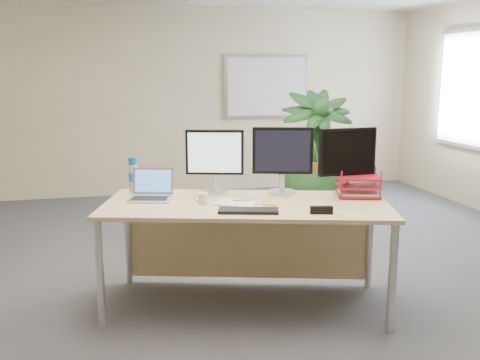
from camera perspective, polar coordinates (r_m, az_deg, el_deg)
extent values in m
plane|color=#46464B|center=(4.36, 2.54, -12.42)|extent=(8.00, 8.00, 0.00)
cube|color=beige|center=(7.92, -5.70, 8.38)|extent=(7.00, 0.04, 2.70)
cube|color=#B7B6BB|center=(8.14, 2.82, 9.92)|extent=(1.30, 0.03, 0.95)
cube|color=silver|center=(8.12, 2.86, 9.91)|extent=(1.20, 0.01, 0.85)
cube|color=#B7B6BB|center=(7.67, 23.33, 8.92)|extent=(0.03, 1.30, 1.55)
cube|color=white|center=(7.66, 23.21, 8.93)|extent=(0.01, 1.20, 1.45)
cube|color=#D2B47C|center=(3.97, 0.68, -2.67)|extent=(2.27, 1.45, 0.03)
cube|color=#D2B47C|center=(4.48, 0.83, -6.41)|extent=(1.93, 0.59, 0.66)
cylinder|color=silver|center=(3.88, -14.73, -9.66)|extent=(0.06, 0.06, 0.78)
cylinder|color=silver|center=(3.82, 15.94, -10.07)|extent=(0.06, 0.06, 0.78)
cylinder|color=silver|center=(4.60, -11.87, -6.19)|extent=(0.06, 0.06, 0.78)
cylinder|color=silver|center=(4.55, 13.66, -6.47)|extent=(0.06, 0.06, 0.78)
imported|color=#133618|center=(5.98, 7.87, 1.58)|extent=(0.96, 0.96, 1.50)
cylinder|color=silver|center=(4.28, -2.67, -1.30)|extent=(0.21, 0.21, 0.02)
cylinder|color=silver|center=(4.26, -2.68, -0.34)|extent=(0.04, 0.04, 0.12)
cube|color=black|center=(4.22, -2.71, 2.98)|extent=(0.45, 0.17, 0.35)
cube|color=silver|center=(4.19, -2.74, 2.93)|extent=(0.40, 0.12, 0.31)
cylinder|color=silver|center=(4.29, 4.49, -1.29)|extent=(0.22, 0.22, 0.02)
cylinder|color=silver|center=(4.27, 4.51, -0.30)|extent=(0.04, 0.04, 0.13)
cube|color=black|center=(4.23, 4.56, 3.15)|extent=(0.47, 0.18, 0.37)
cube|color=black|center=(4.20, 4.58, 3.09)|extent=(0.42, 0.13, 0.32)
cylinder|color=silver|center=(4.30, 11.21, -1.44)|extent=(0.22, 0.22, 0.02)
cylinder|color=silver|center=(4.28, 11.25, -0.45)|extent=(0.04, 0.04, 0.13)
cube|color=black|center=(4.24, 11.39, 2.98)|extent=(0.48, 0.07, 0.37)
cube|color=black|center=(4.22, 11.56, 2.93)|extent=(0.43, 0.03, 0.32)
cube|color=silver|center=(4.10, -9.59, -2.03)|extent=(0.36, 0.30, 0.02)
cube|color=black|center=(4.09, -9.62, -1.93)|extent=(0.30, 0.21, 0.00)
cube|color=silver|center=(4.21, -9.26, -0.09)|extent=(0.32, 0.14, 0.21)
cube|color=#5585DC|center=(4.20, -9.28, -0.11)|extent=(0.28, 0.12, 0.17)
cube|color=black|center=(3.70, 0.90, -3.29)|extent=(0.44, 0.25, 0.02)
cylinder|color=white|center=(3.94, -3.98, -1.98)|extent=(0.07, 0.07, 0.08)
torus|color=white|center=(3.93, -4.57, -2.01)|extent=(0.06, 0.03, 0.06)
cube|color=white|center=(3.94, -0.32, -2.47)|extent=(0.36, 0.35, 0.01)
cylinder|color=orange|center=(3.98, 0.31, -2.15)|extent=(0.14, 0.02, 0.01)
cylinder|color=#FFFD1A|center=(3.88, 3.21, -2.65)|extent=(0.11, 0.08, 0.02)
cylinder|color=#B0C3CF|center=(4.40, -11.31, 0.18)|extent=(0.07, 0.07, 0.22)
cylinder|color=blue|center=(4.37, -11.38, 2.01)|extent=(0.07, 0.07, 0.06)
cylinder|color=blue|center=(4.39, -11.32, 0.31)|extent=(0.07, 0.07, 0.07)
cube|color=#A61428|center=(4.27, 12.47, -1.53)|extent=(0.38, 0.33, 0.01)
cube|color=#A61428|center=(4.25, 12.51, -0.62)|extent=(0.38, 0.33, 0.01)
cube|color=#A61428|center=(4.24, 12.55, 0.28)|extent=(0.38, 0.33, 0.01)
cube|color=white|center=(4.27, 12.48, -1.34)|extent=(0.34, 0.29, 0.02)
cube|color=black|center=(3.70, 8.68, -3.18)|extent=(0.16, 0.08, 0.05)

